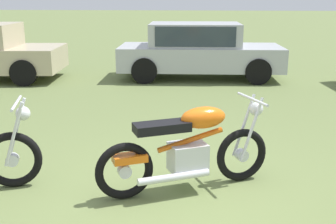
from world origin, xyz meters
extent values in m
plane|color=olive|center=(0.00, 0.00, 0.00)|extent=(120.00, 120.00, 0.00)
torus|color=black|center=(-1.90, 0.28, 0.33)|extent=(0.65, 0.27, 0.65)
cylinder|color=silver|center=(-1.90, 0.28, 0.33)|extent=(0.16, 0.13, 0.14)
cylinder|color=silver|center=(-1.87, 0.38, 0.65)|extent=(0.27, 0.11, 0.73)
cylinder|color=silver|center=(-1.82, 0.21, 0.65)|extent=(0.27, 0.11, 0.73)
cylinder|color=silver|center=(-1.81, 0.30, 0.98)|extent=(0.21, 0.62, 0.03)
sphere|color=silver|center=(-1.75, 0.32, 0.86)|extent=(0.20, 0.20, 0.16)
torus|color=black|center=(0.68, 0.68, 0.32)|extent=(0.61, 0.35, 0.63)
torus|color=black|center=(-0.59, 0.10, 0.32)|extent=(0.61, 0.35, 0.63)
cylinder|color=silver|center=(0.68, 0.68, 0.32)|extent=(0.17, 0.15, 0.14)
cylinder|color=silver|center=(-0.59, 0.10, 0.32)|extent=(0.17, 0.15, 0.14)
cylinder|color=silver|center=(0.70, 0.79, 0.65)|extent=(0.26, 0.15, 0.74)
cylinder|color=silver|center=(0.77, 0.63, 0.65)|extent=(0.26, 0.15, 0.74)
cube|color=silver|center=(0.06, 0.40, 0.38)|extent=(0.49, 0.44, 0.32)
cylinder|color=orange|center=(0.09, 0.41, 0.58)|extent=(0.72, 0.37, 0.22)
ellipsoid|color=orange|center=(0.23, 0.47, 0.82)|extent=(0.58, 0.45, 0.24)
cube|color=black|center=(-0.21, 0.28, 0.76)|extent=(0.65, 0.47, 0.10)
cube|color=orange|center=(-0.54, 0.13, 0.46)|extent=(0.40, 0.31, 0.08)
cylinder|color=silver|center=(0.77, 0.72, 0.98)|extent=(0.30, 0.60, 0.03)
sphere|color=silver|center=(0.83, 0.75, 0.86)|extent=(0.21, 0.21, 0.16)
cylinder|color=silver|center=(-0.07, 0.16, 0.24)|extent=(0.76, 0.41, 0.08)
cylinder|color=black|center=(-4.27, 7.31, 0.32)|extent=(0.66, 0.28, 0.64)
cylinder|color=black|center=(-4.12, 5.68, 0.32)|extent=(0.66, 0.28, 0.64)
cube|color=#B2B5BA|center=(0.09, 7.08, 0.55)|extent=(4.26, 1.88, 0.60)
cube|color=#B2B5BA|center=(-0.06, 7.08, 1.13)|extent=(2.37, 1.63, 0.60)
cube|color=#2D3842|center=(-0.06, 7.08, 1.15)|extent=(2.02, 1.65, 0.48)
cylinder|color=black|center=(1.45, 7.93, 0.32)|extent=(0.65, 0.25, 0.64)
cylinder|color=black|center=(1.51, 6.35, 0.32)|extent=(0.65, 0.25, 0.64)
cylinder|color=black|center=(-1.34, 7.81, 0.32)|extent=(0.65, 0.25, 0.64)
cylinder|color=black|center=(-1.27, 6.23, 0.32)|extent=(0.65, 0.25, 0.64)
camera|label=1|loc=(0.24, -3.96, 2.11)|focal=44.98mm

